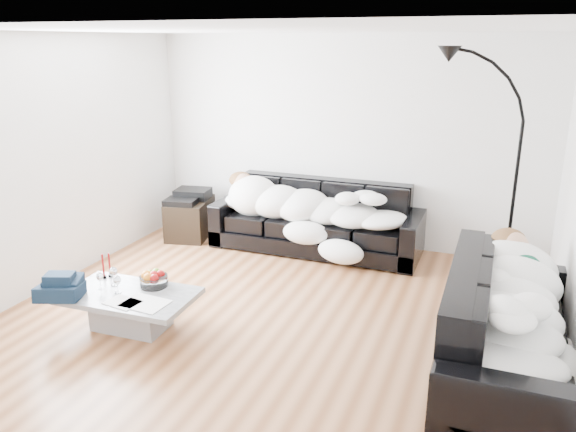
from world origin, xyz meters
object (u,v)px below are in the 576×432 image
(sleeper_back, at_px, (315,201))
(wine_glass_b, at_px, (100,281))
(coffee_table, at_px, (131,310))
(candle_left, at_px, (103,266))
(sofa_back, at_px, (316,217))
(fruit_bowl, at_px, (154,278))
(candle_right, at_px, (110,265))
(stereo, at_px, (189,196))
(wine_glass_a, at_px, (114,277))
(shoes, at_px, (471,403))
(sofa_right, at_px, (509,326))
(floor_lamp, at_px, (515,189))
(wine_glass_c, at_px, (117,284))
(sleeper_right, at_px, (513,301))
(av_cabinet, at_px, (190,218))

(sleeper_back, relative_size, wine_glass_b, 14.03)
(coffee_table, bearing_deg, candle_left, 155.45)
(sofa_back, relative_size, fruit_bowl, 9.88)
(candle_right, relative_size, stereo, 0.54)
(wine_glass_a, height_order, shoes, wine_glass_a)
(sofa_right, relative_size, floor_lamp, 1.00)
(wine_glass_a, bearing_deg, wine_glass_b, -124.70)
(sofa_back, xyz_separation_m, floor_lamp, (2.22, -0.40, 0.67))
(wine_glass_c, bearing_deg, floor_lamp, 33.53)
(sleeper_back, bearing_deg, wine_glass_b, -116.33)
(wine_glass_a, relative_size, shoes, 0.36)
(candle_left, bearing_deg, sleeper_right, 3.29)
(sleeper_right, height_order, candle_right, sleeper_right)
(wine_glass_b, distance_m, stereo, 2.46)
(sofa_right, relative_size, stereo, 4.93)
(candle_right, bearing_deg, shoes, -6.40)
(fruit_bowl, relative_size, wine_glass_a, 1.46)
(sofa_back, height_order, sleeper_right, sleeper_right)
(wine_glass_b, distance_m, wine_glass_c, 0.20)
(shoes, height_order, av_cabinet, av_cabinet)
(sleeper_right, distance_m, fruit_bowl, 3.08)
(coffee_table, distance_m, candle_right, 0.55)
(sofa_right, distance_m, shoes, 0.69)
(fruit_bowl, relative_size, wine_glass_c, 1.59)
(sleeper_back, bearing_deg, candle_right, -120.70)
(wine_glass_a, bearing_deg, shoes, -4.00)
(sofa_back, distance_m, sleeper_right, 3.11)
(coffee_table, bearing_deg, wine_glass_c, -163.72)
(sofa_back, bearing_deg, coffee_table, -110.21)
(sofa_back, height_order, sofa_right, sofa_right)
(coffee_table, bearing_deg, sleeper_back, 69.41)
(candle_right, distance_m, floor_lamp, 4.06)
(floor_lamp, bearing_deg, stereo, -169.82)
(wine_glass_a, relative_size, floor_lamp, 0.08)
(wine_glass_c, relative_size, shoes, 0.33)
(wine_glass_b, bearing_deg, candle_left, 121.32)
(sleeper_right, relative_size, stereo, 4.22)
(candle_left, bearing_deg, stereo, 99.48)
(wine_glass_b, xyz_separation_m, wine_glass_c, (0.20, -0.02, 0.00))
(sofa_right, height_order, wine_glass_b, sofa_right)
(fruit_bowl, height_order, floor_lamp, floor_lamp)
(sleeper_right, bearing_deg, candle_right, 92.51)
(coffee_table, relative_size, shoes, 2.39)
(candle_left, xyz_separation_m, shoes, (3.41, -0.33, -0.41))
(sofa_right, xyz_separation_m, candle_left, (-3.61, -0.21, 0.02))
(sofa_right, height_order, fruit_bowl, sofa_right)
(sleeper_back, xyz_separation_m, wine_glass_a, (-1.16, -2.38, -0.21))
(fruit_bowl, relative_size, candle_right, 1.10)
(wine_glass_a, xyz_separation_m, floor_lamp, (3.38, 2.03, 0.65))
(candle_left, height_order, av_cabinet, candle_left)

